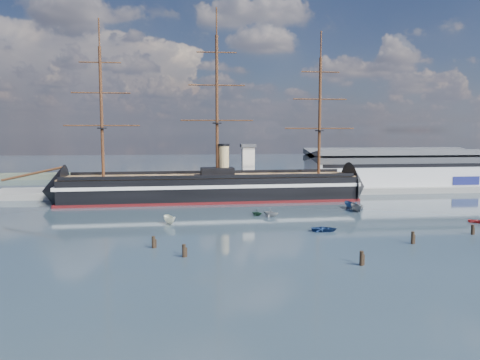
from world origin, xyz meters
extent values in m
plane|color=#232E36|center=(0.00, 40.00, 0.00)|extent=(600.00, 600.00, 0.00)
cube|color=slate|center=(10.00, 76.00, 0.00)|extent=(180.00, 18.00, 2.00)
cube|color=#B7BABC|center=(58.00, 80.00, 7.00)|extent=(62.00, 20.00, 10.00)
cube|color=#3F4247|center=(58.00, 80.00, 12.60)|extent=(63.00, 21.00, 2.00)
cube|color=silver|center=(3.00, 73.00, 9.00)|extent=(4.00, 4.00, 14.00)
cube|color=#3F4247|center=(3.00, 73.00, 16.50)|extent=(5.00, 5.00, 1.00)
cube|color=black|center=(-10.31, 60.00, 4.00)|extent=(88.39, 18.29, 7.00)
cube|color=silver|center=(-10.31, 60.00, 5.20)|extent=(90.39, 18.59, 1.00)
cube|color=#4C0E10|center=(-10.31, 60.00, 0.35)|extent=(90.39, 18.55, 0.90)
cone|color=black|center=(-56.81, 60.00, 3.70)|extent=(14.41, 16.04, 15.68)
cone|color=black|center=(36.19, 60.00, 3.70)|extent=(11.41, 15.96, 15.68)
cube|color=brown|center=(-10.31, 60.00, 7.60)|extent=(88.35, 17.01, 0.40)
cube|color=black|center=(-8.31, 60.00, 9.00)|extent=(10.15, 6.26, 2.50)
cylinder|color=tan|center=(-6.31, 60.00, 12.50)|extent=(3.20, 3.20, 9.00)
cylinder|color=#381E0F|center=(-62.31, 60.00, 9.00)|extent=(17.76, 1.16, 4.43)
cylinder|color=#381E0F|center=(-42.31, 60.00, 26.80)|extent=(0.90, 0.90, 38.00)
cylinder|color=#381E0F|center=(-8.31, 60.00, 28.80)|extent=(0.90, 0.90, 42.00)
cylinder|color=#381E0F|center=(23.69, 60.00, 25.80)|extent=(0.90, 0.90, 36.00)
imported|color=white|center=(-21.90, 24.89, 0.00)|extent=(6.70, 4.24, 2.52)
imported|color=navy|center=(11.18, 13.18, 0.00)|extent=(2.00, 3.62, 1.60)
imported|color=slate|center=(27.18, 35.87, 0.00)|extent=(6.68, 2.76, 2.62)
imported|color=gray|center=(2.97, 31.35, 0.00)|extent=(6.43, 7.05, 2.45)
imported|color=maroon|center=(49.79, 17.96, 0.00)|extent=(2.48, 2.61, 1.20)
imported|color=navy|center=(27.34, 41.02, 0.00)|extent=(6.49, 3.14, 2.49)
imported|color=#163324|center=(-0.23, 33.28, 0.00)|extent=(4.75, 5.08, 1.78)
cylinder|color=black|center=(-18.72, -3.75, 0.00)|extent=(0.64, 0.64, 2.94)
cylinder|color=black|center=(9.56, -12.18, 0.00)|extent=(0.64, 0.64, 3.05)
cylinder|color=black|center=(24.64, 0.35, 0.00)|extent=(0.64, 0.64, 3.09)
cylinder|color=black|center=(40.94, 6.49, 0.00)|extent=(0.64, 0.64, 2.76)
cylinder|color=black|center=(-24.29, 3.21, 0.00)|extent=(0.64, 0.64, 2.91)
camera|label=1|loc=(-18.65, -82.43, 21.56)|focal=35.00mm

